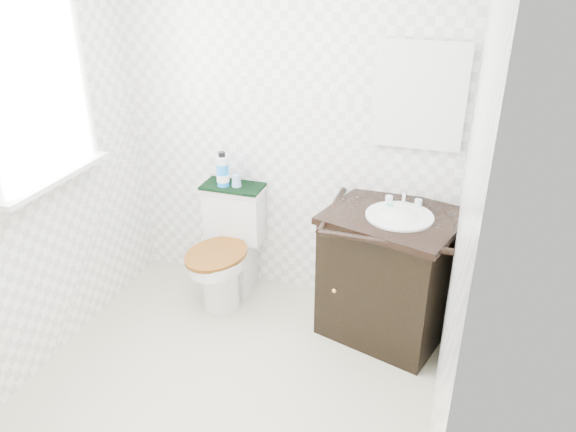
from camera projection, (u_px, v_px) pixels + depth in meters
The scene contains 14 objects.
floor at pixel (221, 400), 3.05m from camera, with size 2.40×2.40×0.00m, color beige.
wall_back at pixel (288, 125), 3.54m from camera, with size 2.40×2.40×0.00m, color white.
wall_front at pixel (13, 379), 1.49m from camera, with size 2.40×2.40×0.00m, color white.
wall_left at pixel (7, 172), 2.82m from camera, with size 2.40×2.40×0.00m, color white.
wall_right at pixel (460, 235), 2.21m from camera, with size 2.40×2.40×0.00m, color white.
window at pixel (33, 92), 2.87m from camera, with size 0.02×0.70×0.90m, color white.
mirror at pixel (420, 96), 3.19m from camera, with size 0.50×0.02×0.60m, color silver.
toilet at pixel (229, 252), 3.82m from camera, with size 0.44×0.65×0.77m.
vanity at pixel (390, 271), 3.42m from camera, with size 0.89×0.82×0.92m.
trash_bin at pixel (345, 288), 3.74m from camera, with size 0.25×0.22×0.32m.
towel at pixel (233, 186), 3.73m from camera, with size 0.41×0.22×0.02m, color black.
mouthwash_bottle at pixel (223, 170), 3.67m from camera, with size 0.08×0.08×0.23m.
cup at pixel (236, 181), 3.69m from camera, with size 0.06×0.06×0.08m, color #80A1D2.
soap_bar at pixel (390, 206), 3.33m from camera, with size 0.06×0.04×0.02m, color #1C8875.
Camera 1 is at (1.05, -2.07, 2.25)m, focal length 35.00 mm.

